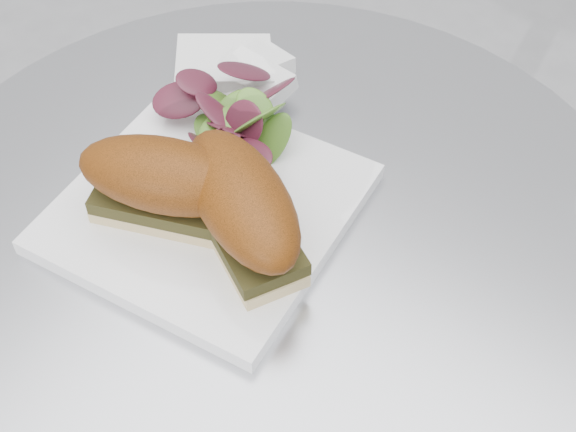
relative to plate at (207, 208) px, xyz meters
name	(u,v)px	position (x,y,z in m)	size (l,w,h in m)	color
table	(273,372)	(0.06, 0.01, -0.25)	(0.70, 0.70, 0.73)	#AAABB1
plate	(207,208)	(0.00, 0.00, 0.00)	(0.24, 0.24, 0.02)	white
sandwich_left	(166,183)	(-0.02, -0.03, 0.05)	(0.17, 0.11, 0.08)	#D8C087
sandwich_right	(242,206)	(0.05, -0.01, 0.05)	(0.18, 0.14, 0.08)	#D8C087
salad	(220,120)	(-0.04, 0.07, 0.03)	(0.12, 0.12, 0.05)	#56852B
napkin	(235,84)	(-0.08, 0.15, 0.00)	(0.13, 0.13, 0.02)	white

